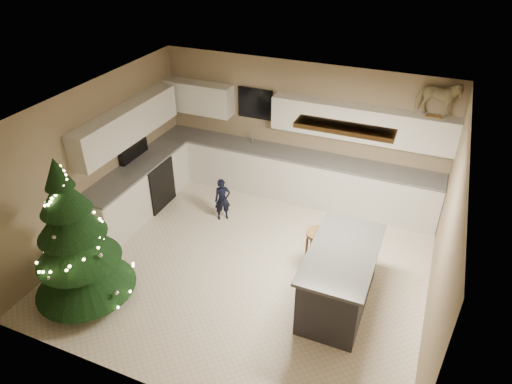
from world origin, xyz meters
TOP-DOWN VIEW (x-y plane):
  - ground_plane at (0.00, 0.00)m, footprint 5.50×5.50m
  - room_shell at (0.02, 0.00)m, footprint 5.52×5.02m
  - cabinetry at (-0.91, 1.65)m, footprint 5.50×3.20m
  - island at (1.54, -0.30)m, footprint 0.90×1.70m
  - bar_stool at (1.05, 0.29)m, footprint 0.37×0.37m
  - christmas_tree at (-1.85, -1.60)m, footprint 1.45×1.40m
  - toddler at (-0.92, 0.98)m, footprint 0.35×0.33m
  - rocking_horse at (2.30, 2.33)m, footprint 0.73×0.40m

SIDE VIEW (x-z plane):
  - ground_plane at x=0.00m, z-range 0.00..0.00m
  - toddler at x=-0.92m, z-range 0.00..0.81m
  - island at x=1.54m, z-range 0.00..0.95m
  - bar_stool at x=1.05m, z-range 0.18..0.90m
  - cabinetry at x=-0.91m, z-range -0.24..1.76m
  - christmas_tree at x=-1.85m, z-range -0.21..2.12m
  - room_shell at x=0.02m, z-range 0.44..3.05m
  - rocking_horse at x=2.30m, z-range 2.01..2.63m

